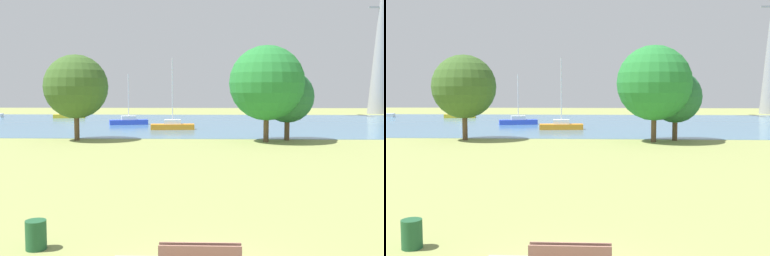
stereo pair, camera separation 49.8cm
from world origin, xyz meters
TOP-DOWN VIEW (x-y plane):
  - ground_plane at (0.00, 22.00)m, footprint 160.00×160.00m
  - litter_bin at (-4.49, 2.24)m, footprint 0.56×0.56m
  - water_surface at (0.00, 50.00)m, footprint 140.00×40.00m
  - sailboat_yellow at (-21.62, 59.64)m, footprint 4.99×2.32m
  - sailboat_blue at (-9.89, 46.67)m, footprint 5.03×2.73m
  - sailboat_orange at (-3.72, 39.51)m, footprint 4.91×1.91m
  - tree_west_far at (-11.20, 28.65)m, footprint 5.52×5.52m
  - tree_east_far at (5.10, 28.05)m, footprint 6.29×6.29m
  - tree_west_near at (7.06, 29.29)m, footprint 4.53×4.53m

SIDE VIEW (x-z plane):
  - ground_plane at x=0.00m, z-range 0.00..0.00m
  - water_surface at x=0.00m, z-range 0.00..0.02m
  - litter_bin at x=-4.49m, z-range 0.00..0.80m
  - sailboat_blue at x=-9.89m, z-range -2.75..3.66m
  - sailboat_orange at x=-3.72m, z-range -3.48..4.43m
  - sailboat_yellow at x=-21.62m, z-range -3.50..4.45m
  - tree_west_near at x=7.06m, z-range 0.76..6.83m
  - tree_west_far at x=-11.20m, z-range 0.94..8.36m
  - tree_east_far at x=5.10m, z-range 0.90..8.99m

